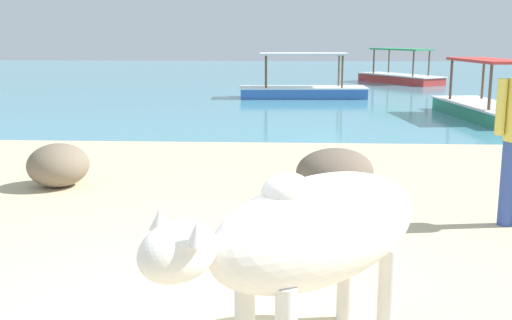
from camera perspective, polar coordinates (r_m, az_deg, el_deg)
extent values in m
cube|color=teal|center=(25.43, 1.82, 7.32)|extent=(60.00, 36.00, 0.03)
cylinder|color=silver|center=(3.49, -1.04, -14.34)|extent=(0.11, 0.11, 0.57)
cylinder|color=silver|center=(3.87, 11.91, -11.90)|extent=(0.11, 0.11, 0.57)
cylinder|color=silver|center=(4.05, 8.23, -10.70)|extent=(0.11, 0.11, 0.57)
ellipsoid|color=silver|center=(3.49, 5.95, -6.37)|extent=(1.50, 1.50, 0.62)
ellipsoid|color=silver|center=(2.86, -7.13, -8.34)|extent=(0.47, 0.47, 0.29)
cone|color=silver|center=(2.71, -5.43, -6.68)|extent=(0.15, 0.15, 0.10)
cone|color=silver|center=(2.93, -8.81, -5.32)|extent=(0.15, 0.15, 0.10)
ellipsoid|color=silver|center=(3.23, 2.83, -2.96)|extent=(0.38, 0.38, 0.21)
cylinder|color=#334C99|center=(6.37, 22.04, -2.00)|extent=(0.14, 0.14, 0.82)
cylinder|color=#DBC64C|center=(6.20, 21.53, 4.54)|extent=(0.09, 0.09, 0.52)
ellipsoid|color=#756651|center=(7.82, -17.66, -0.45)|extent=(0.97, 0.98, 0.52)
ellipsoid|color=#6B5B4C|center=(7.19, 7.24, -1.01)|extent=(1.26, 1.27, 0.52)
cube|color=#C63833|center=(24.38, 13.03, 7.22)|extent=(2.88, 3.62, 0.28)
cube|color=white|center=(24.37, 13.05, 7.59)|extent=(2.96, 3.71, 0.04)
cylinder|color=brown|center=(24.90, 10.73, 8.81)|extent=(0.06, 0.06, 0.95)
cylinder|color=brown|center=(25.40, 12.07, 8.81)|extent=(0.06, 0.06, 0.95)
cylinder|color=brown|center=(23.29, 14.21, 8.49)|extent=(0.06, 0.06, 0.95)
cylinder|color=brown|center=(23.83, 15.56, 8.48)|extent=(0.06, 0.06, 0.95)
cube|color=#339356|center=(24.33, 13.15, 9.85)|extent=(2.15, 2.62, 0.06)
cube|color=#3866B7|center=(18.25, 4.32, 6.14)|extent=(3.65, 1.28, 0.28)
cube|color=white|center=(18.24, 4.33, 6.64)|extent=(3.73, 1.34, 0.04)
cylinder|color=brown|center=(18.70, 7.60, 8.09)|extent=(0.06, 0.06, 0.95)
cylinder|color=brown|center=(17.94, 7.91, 7.94)|extent=(0.06, 0.06, 0.95)
cylinder|color=brown|center=(18.55, 0.90, 8.16)|extent=(0.06, 0.06, 0.95)
cylinder|color=brown|center=(17.78, 0.93, 8.02)|extent=(0.06, 0.06, 0.95)
cube|color=silver|center=(18.19, 4.37, 9.66)|extent=(2.56, 1.06, 0.06)
cube|color=#338E66|center=(14.67, 20.17, 4.17)|extent=(1.50, 3.70, 0.28)
cube|color=white|center=(14.65, 20.22, 4.79)|extent=(1.56, 3.78, 0.04)
cylinder|color=brown|center=(15.47, 17.43, 6.98)|extent=(0.06, 0.06, 0.95)
cylinder|color=brown|center=(15.76, 20.07, 6.89)|extent=(0.06, 0.06, 0.95)
cylinder|color=brown|center=(13.47, 20.65, 6.18)|extent=(0.06, 0.06, 0.95)
cube|color=red|center=(14.59, 20.48, 8.53)|extent=(1.21, 2.61, 0.06)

